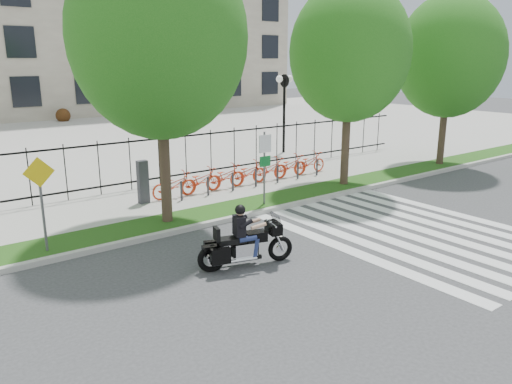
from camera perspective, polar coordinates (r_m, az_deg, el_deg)
ground at (r=12.25m, az=3.84°, el=-9.08°), size 120.00×120.00×0.00m
curb at (r=15.33m, az=-6.28°, el=-3.82°), size 60.00×0.20×0.15m
grass_verge at (r=16.03m, az=-7.86°, el=-3.03°), size 60.00×1.50×0.15m
sidewalk at (r=18.17m, az=-11.76°, el=-1.07°), size 60.00×3.50×0.15m
plaza at (r=34.56m, az=-24.61°, el=5.35°), size 80.00×34.00×0.10m
crosswalk_stripes at (r=15.65m, az=17.33°, el=-4.31°), size 5.70×8.00×0.01m
iron_fence at (r=19.47m, az=-14.18°, el=3.12°), size 30.00×0.06×2.00m
lamp_post_right at (r=26.87m, az=3.26°, el=11.10°), size 1.06×0.70×4.25m
street_tree_1 at (r=14.95m, az=-11.06°, el=17.05°), size 5.08×5.08×8.38m
street_tree_2 at (r=19.78m, az=10.67°, el=15.41°), size 4.57×4.57×7.72m
street_tree_3 at (r=25.08m, az=21.26°, el=14.27°), size 4.85×4.85×7.77m
bike_share_station at (r=19.80m, az=-1.07°, el=2.19°), size 8.86×0.85×1.50m
sign_pole_regulatory at (r=16.85m, az=1.00°, el=3.83°), size 0.50×0.09×2.50m
sign_pole_warning at (r=13.72m, az=-23.38°, el=0.03°), size 0.78×0.09×2.49m
motorcycle_rider at (r=12.32m, az=-1.18°, el=-5.68°), size 2.44×1.11×1.93m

